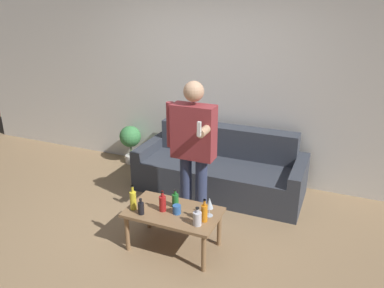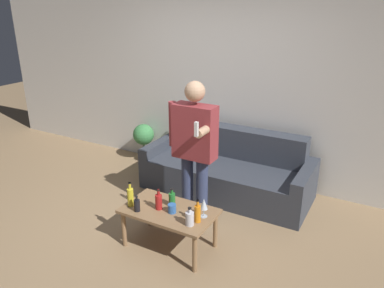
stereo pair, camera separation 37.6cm
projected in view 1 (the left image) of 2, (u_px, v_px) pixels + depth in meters
ground_plane at (140, 244)px, 3.78m from camera, size 16.00×16.00×0.00m
wall_back at (210, 77)px, 4.97m from camera, size 8.00×0.06×2.70m
couch at (221, 169)px, 4.80m from camera, size 2.09×0.86×0.78m
coffee_table at (173, 216)px, 3.61m from camera, size 0.90×0.52×0.41m
bottle_orange at (133, 200)px, 3.59m from camera, size 0.06×0.06×0.25m
bottle_green at (175, 200)px, 3.63m from camera, size 0.06×0.06×0.19m
bottle_dark at (197, 218)px, 3.34m from camera, size 0.08×0.08×0.18m
bottle_yellow at (204, 213)px, 3.39m from camera, size 0.06×0.06×0.22m
bottle_red at (141, 208)px, 3.52m from camera, size 0.06×0.06×0.16m
bottle_clear at (163, 203)px, 3.57m from camera, size 0.07×0.07×0.21m
wine_glass_near at (209, 204)px, 3.46m from camera, size 0.07×0.07×0.19m
cup_on_table at (177, 209)px, 3.53m from camera, size 0.08×0.08×0.09m
person_standing_front at (193, 144)px, 3.88m from camera, size 0.53×0.42×1.57m
potted_plant at (130, 139)px, 5.56m from camera, size 0.32×0.32×0.58m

